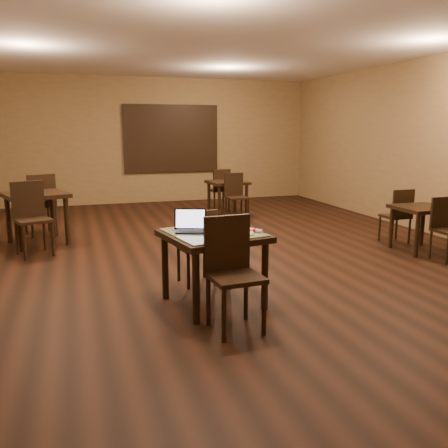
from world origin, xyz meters
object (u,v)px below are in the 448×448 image
object	(u,v)px
tiled_table	(213,242)
other_table_c_chair_near	(446,225)
other_table_c	(421,214)
chair_main_far	(199,243)
pizza_pan	(218,226)
other_table_b	(36,202)
other_table_b_chair_near	(31,214)
other_table_c_chair_far	(399,213)
chair_main_near	(232,266)
other_table_b_chair_far	(41,201)
other_table_a	(227,187)
other_table_a_chair_near	(236,194)
laptop	(192,226)
other_table_a_chair_far	(220,187)

from	to	relation	value
tiled_table	other_table_c_chair_near	world-z (taller)	other_table_c_chair_near
other_table_c	chair_main_far	bearing A→B (deg)	-171.14
pizza_pan	other_table_b	bearing A→B (deg)	123.12
pizza_pan	other_table_c_chair_near	world-z (taller)	other_table_c_chair_near
other_table_b_chair_near	other_table_c_chair_far	world-z (taller)	other_table_b_chair_near
other_table_c	other_table_c_chair_far	size ratio (longest dim) A/B	0.83
other_table_c_chair_near	chair_main_near	bearing A→B (deg)	-160.14
pizza_pan	other_table_b_chair_far	xyz separation A→B (m)	(-1.99, 3.71, -0.17)
chair_main_far	other_table_a	bearing A→B (deg)	-119.21
other_table_a_chair_near	chair_main_near	bearing A→B (deg)	-113.58
other_table_a	other_table_c	xyz separation A→B (m)	(1.78, -3.75, -0.04)
other_table_a_chair_near	other_table_b_chair_near	distance (m)	4.03
other_table_c_chair_near	other_table_b	bearing A→B (deg)	153.88
pizza_pan	other_table_c_chair_near	bearing A→B (deg)	6.97
other_table_b	laptop	bearing A→B (deg)	-81.57
chair_main_far	pizza_pan	bearing A→B (deg)	98.96
other_table_b	other_table_c	bearing A→B (deg)	-41.12
tiled_table	pizza_pan	xyz separation A→B (m)	(0.12, 0.24, 0.11)
other_table_b	other_table_b_chair_far	world-z (taller)	other_table_b_chair_far
other_table_a_chair_far	other_table_c	distance (m)	4.64
pizza_pan	other_table_c	bearing A→B (deg)	15.13
other_table_c_chair_near	tiled_table	bearing A→B (deg)	-169.32
other_table_b_chair_far	pizza_pan	bearing A→B (deg)	98.88
laptop	other_table_b_chair_near	bearing A→B (deg)	144.12
other_table_c_chair_far	other_table_c_chair_near	bearing A→B (deg)	90.16
other_table_a	other_table_a_chair_far	xyz separation A→B (m)	(0.01, 0.54, -0.07)
other_table_a_chair_near	other_table_c	size ratio (longest dim) A/B	1.29
tiled_table	other_table_c	bearing A→B (deg)	6.96
chair_main_near	pizza_pan	xyz separation A→B (m)	(0.13, 0.85, 0.19)
other_table_c_chair_near	other_table_c_chair_far	bearing A→B (deg)	90.16
tiled_table	laptop	world-z (taller)	laptop
chair_main_far	other_table_c_chair_near	size ratio (longest dim) A/B	1.03
laptop	other_table_b	distance (m)	3.66
chair_main_near	other_table_c	bearing A→B (deg)	21.99
tiled_table	other_table_a	size ratio (longest dim) A/B	1.32
other_table_b_chair_far	other_table_c_chair_near	distance (m)	6.33
chair_main_far	other_table_b_chair_far	xyz separation A→B (m)	(-1.88, 3.33, 0.09)
other_table_a_chair_far	other_table_c_chair_far	size ratio (longest dim) A/B	1.07
other_table_a_chair_near	other_table_b_chair_near	bearing A→B (deg)	-159.96
chair_main_far	other_table_b_chair_near	bearing A→B (deg)	-54.34
other_table_b_chair_near	other_table_a_chair_far	bearing A→B (deg)	17.27
other_table_b_chair_near	other_table_c_chair_far	distance (m)	5.56
chair_main_far	other_table_b_chair_near	world-z (taller)	other_table_b_chair_near
tiled_table	other_table_b	distance (m)	3.84
pizza_pan	other_table_a_chair_far	xyz separation A→B (m)	(1.64, 5.21, -0.25)
chair_main_near	chair_main_far	bearing A→B (deg)	84.58
chair_main_near	other_table_c	size ratio (longest dim) A/B	1.42
other_table_c_chair_far	other_table_b	bearing A→B (deg)	-16.94
other_table_a	other_table_b_chair_near	size ratio (longest dim) A/B	0.78
chair_main_near	other_table_a_chair_near	xyz separation A→B (m)	(1.75, 4.98, -0.05)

